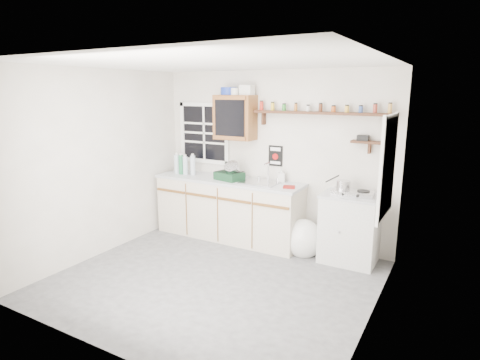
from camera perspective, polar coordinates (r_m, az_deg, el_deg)
name	(u,v)px	position (r m, az deg, el deg)	size (l,w,h in m)	color
room	(213,178)	(4.54, -3.88, 0.36)	(3.64, 3.24, 2.54)	#49494B
main_cabinet	(228,208)	(6.10, -1.65, -4.07)	(2.31, 0.63, 0.92)	#BEB29D
right_cabinet	(350,228)	(5.45, 15.34, -6.63)	(0.73, 0.57, 0.91)	#BABAB3
sink	(261,182)	(5.74, 2.94, -0.31)	(0.52, 0.44, 0.29)	#B4B4B9
upper_cabinet	(235,117)	(5.97, -0.72, 8.89)	(0.60, 0.32, 0.65)	brown
upper_cabinet_clutter	(235,91)	(5.95, -0.65, 12.58)	(0.52, 0.24, 0.14)	navy
spice_shelf	(320,112)	(5.50, 11.37, 9.40)	(1.91, 0.18, 0.34)	black
secondary_shelf	(367,142)	(5.37, 17.67, 5.23)	(0.45, 0.16, 0.24)	black
warning_sign	(275,156)	(5.88, 5.07, 3.44)	(0.22, 0.02, 0.30)	black
window_back	(204,133)	(6.46, -5.10, 6.67)	(0.93, 0.03, 0.98)	black
window_right	(388,167)	(4.37, 20.33, 1.79)	(0.03, 0.78, 1.08)	black
water_bottles	(184,164)	(6.38, -8.04, 2.21)	(0.37, 0.13, 0.33)	#B0C1CF
dish_rack	(230,174)	(5.91, -1.41, 0.90)	(0.44, 0.37, 0.29)	#10321C
soap_bottle	(281,175)	(5.79, 5.92, 0.72)	(0.10, 0.10, 0.21)	white
rag	(289,187)	(5.48, 6.99, -0.99)	(0.16, 0.14, 0.02)	maroon
hotplate	(353,192)	(5.30, 15.78, -1.72)	(0.54, 0.32, 0.08)	#B4B4B9
saucepan	(343,185)	(5.31, 14.43, -0.64)	(0.39, 0.30, 0.19)	#B4B4B9
trash_bag	(303,238)	(5.62, 9.01, -8.21)	(0.47, 0.43, 0.54)	silver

